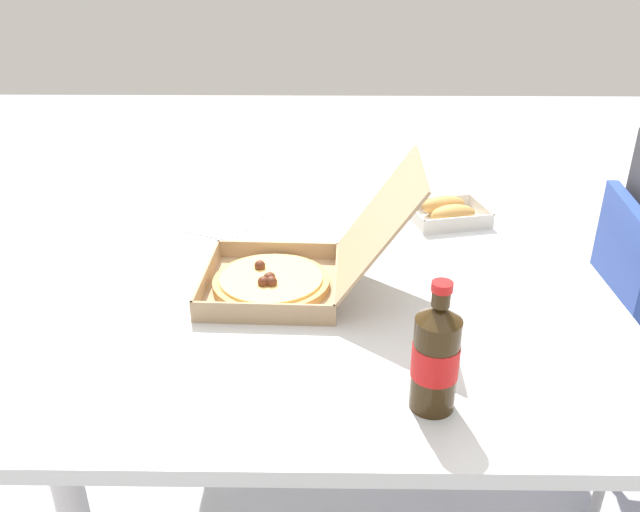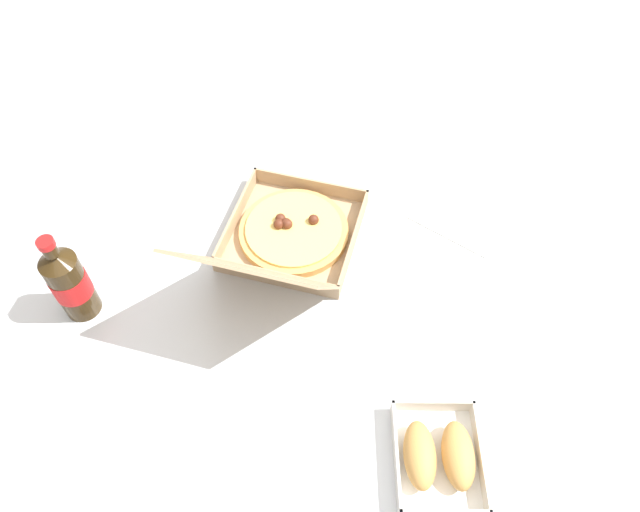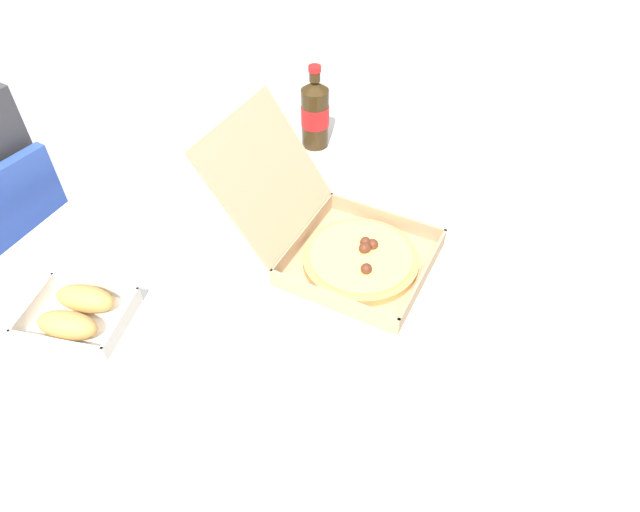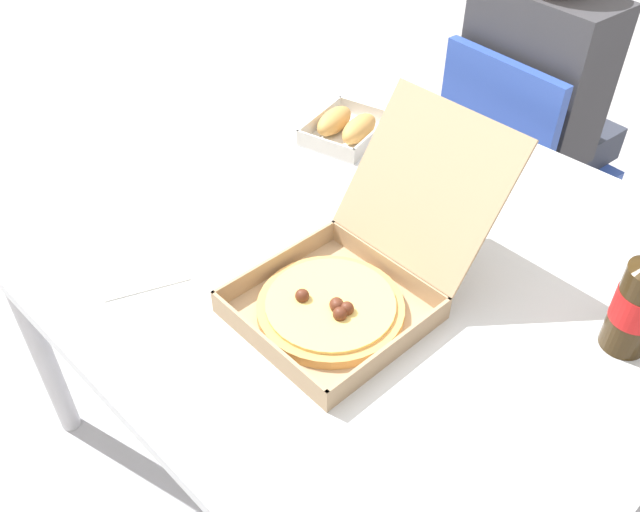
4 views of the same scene
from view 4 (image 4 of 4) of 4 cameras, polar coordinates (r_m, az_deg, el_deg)
ground_plane at (r=1.84m, az=1.99°, el=-15.94°), size 10.00×10.00×0.00m
dining_table at (r=1.33m, az=2.64°, el=-0.39°), size 1.28×1.08×0.73m
chair at (r=2.00m, az=16.02°, el=7.42°), size 0.44×0.44×0.83m
diner_person at (r=1.94m, az=18.26°, el=13.02°), size 0.38×0.43×1.15m
pizza_box_open at (r=1.12m, az=2.36°, el=-2.55°), size 0.30×0.45×0.28m
bread_side_box at (r=1.57m, az=2.27°, el=10.91°), size 0.19×0.22×0.06m
cola_bottle at (r=1.13m, az=25.50°, el=-3.58°), size 0.07×0.07×0.22m
paper_menu at (r=1.29m, az=-15.29°, el=0.18°), size 0.25×0.22×0.00m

